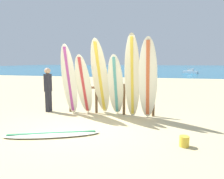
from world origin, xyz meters
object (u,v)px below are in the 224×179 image
surfboard_leaning_far_left (69,80)px  surfboard_leaning_center_right (132,77)px  surfboard_leaning_left (84,85)px  beachgoer_standing (48,88)px  surfboard_lying_on_sand (52,134)px  surfboard_leaning_center (116,86)px  surfboard_leaning_center_left (100,78)px  sand_bucket (184,141)px  surfboard_rack (110,95)px  small_boat_offshore (190,72)px  surfboard_leaning_right (148,79)px

surfboard_leaning_far_left → surfboard_leaning_center_right: (2.07, -0.01, 0.13)m
surfboard_leaning_left → beachgoer_standing: size_ratio=1.29×
surfboard_lying_on_sand → surfboard_leaning_center: bearing=62.6°
surfboard_leaning_center_left → surfboard_leaning_center_right: size_ratio=0.95×
surfboard_lying_on_sand → sand_bucket: bearing=0.5°
surfboard_rack → sand_bucket: 3.27m
surfboard_leaning_left → small_boat_offshore: (6.52, 26.85, -0.74)m
surfboard_leaning_far_left → surfboard_lying_on_sand: surfboard_leaning_far_left is taller
surfboard_lying_on_sand → small_boat_offshore: 29.62m
surfboard_leaning_left → surfboard_lying_on_sand: bearing=-91.5°
surfboard_rack → surfboard_leaning_left: size_ratio=1.50×
surfboard_rack → surfboard_leaning_center: size_ratio=1.50×
surfboard_leaning_center_right → surfboard_leaning_center_left: bearing=171.1°
surfboard_rack → small_boat_offshore: 27.09m
surfboard_leaning_center → small_boat_offshore: bearing=78.4°
sand_bucket → beachgoer_standing: bearing=153.4°
surfboard_leaning_center → small_boat_offshore: surfboard_leaning_center is taller
surfboard_leaning_center_left → surfboard_lying_on_sand: surfboard_leaning_center_left is taller
surfboard_leaning_right → sand_bucket: (0.90, -1.94, -1.13)m
surfboard_leaning_center → beachgoer_standing: surfboard_leaning_center is taller
sand_bucket → small_boat_offshore: bearing=83.0°
surfboard_leaning_center → sand_bucket: bearing=-47.3°
surfboard_rack → sand_bucket: (2.18, -2.38, -0.54)m
surfboard_leaning_far_left → surfboard_leaning_center: surfboard_leaning_far_left is taller
surfboard_leaning_right → surfboard_leaning_center: bearing=171.7°
surfboard_leaning_center_left → beachgoer_standing: 1.97m
small_boat_offshore → surfboard_rack: bearing=-102.2°
surfboard_rack → surfboard_lying_on_sand: bearing=-109.2°
surfboard_leaning_far_left → surfboard_leaning_right: 2.55m
beachgoer_standing → sand_bucket: beachgoer_standing is taller
surfboard_lying_on_sand → surfboard_leaning_left: bearing=88.5°
surfboard_leaning_center_right → surfboard_leaning_left: bearing=177.8°
surfboard_leaning_left → surfboard_leaning_right: surfboard_leaning_right is taller
surfboard_leaning_far_left → surfboard_lying_on_sand: bearing=-77.7°
surfboard_leaning_center_left → surfboard_leaning_center_right: 1.07m
surfboard_rack → small_boat_offshore: (5.73, 26.47, -0.39)m
surfboard_leaning_left → beachgoer_standing: 1.42m
surfboard_rack → surfboard_leaning_right: 1.47m
beachgoer_standing → surfboard_lying_on_sand: bearing=-58.7°
surfboard_leaning_far_left → surfboard_lying_on_sand: 2.31m
surfboard_leaning_center_left → surfboard_leaning_center_right: (1.06, -0.17, 0.06)m
surfboard_leaning_left → small_boat_offshore: surfboard_leaning_left is taller
surfboard_leaning_left → surfboard_leaning_center_right: surfboard_leaning_center_right is taller
surfboard_leaning_far_left → beachgoer_standing: 1.00m
beachgoer_standing → surfboard_leaning_right: bearing=-4.1°
surfboard_leaning_center_right → beachgoer_standing: surfboard_leaning_center_right is taller
surfboard_leaning_left → small_boat_offshore: size_ratio=0.90×
surfboard_leaning_right → surfboard_leaning_left: bearing=178.4°
surfboard_leaning_center → sand_bucket: surfboard_leaning_center is taller
surfboard_leaning_far_left → beachgoer_standing: bearing=165.1°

